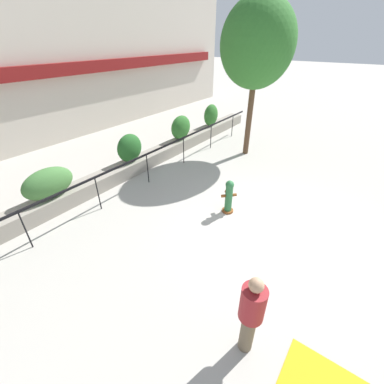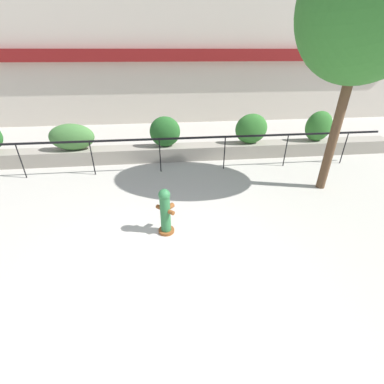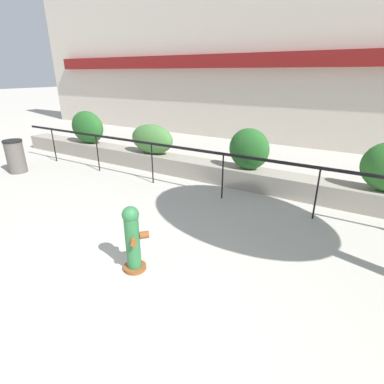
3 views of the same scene
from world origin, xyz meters
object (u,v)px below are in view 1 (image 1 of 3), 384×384
object	(u,v)px
hedge_bush_1	(48,183)
pedestrian	(251,312)
street_tree	(258,44)
hedge_bush_3	(181,128)
hedge_bush_4	(211,115)
hedge_bush_2	(130,148)
fire_hydrant	(229,196)

from	to	relation	value
hedge_bush_1	pedestrian	xyz separation A→B (m)	(-0.31, -6.67, 0.03)
hedge_bush_1	street_tree	xyz separation A→B (m)	(7.71, -2.76, 3.46)
hedge_bush_3	hedge_bush_4	bearing A→B (deg)	0.00
hedge_bush_1	street_tree	size ratio (longest dim) A/B	0.25
hedge_bush_4	street_tree	size ratio (longest dim) A/B	0.19
hedge_bush_2	hedge_bush_4	bearing A→B (deg)	0.00
hedge_bush_1	hedge_bush_2	distance (m)	3.21
hedge_bush_1	street_tree	world-z (taller)	street_tree
hedge_bush_1	fire_hydrant	size ratio (longest dim) A/B	1.40
hedge_bush_1	fire_hydrant	world-z (taller)	hedge_bush_1
hedge_bush_1	hedge_bush_4	xyz separation A→B (m)	(8.99, 0.00, 0.11)
hedge_bush_1	hedge_bush_3	size ratio (longest dim) A/B	1.27
hedge_bush_1	fire_hydrant	xyz separation A→B (m)	(3.10, -4.41, -0.40)
street_tree	pedestrian	bearing A→B (deg)	-154.06
hedge_bush_1	pedestrian	bearing A→B (deg)	-92.69
hedge_bush_3	street_tree	world-z (taller)	street_tree
fire_hydrant	street_tree	xyz separation A→B (m)	(4.61, 1.64, 3.87)
street_tree	pedestrian	size ratio (longest dim) A/B	3.51
hedge_bush_1	hedge_bush_2	xyz separation A→B (m)	(3.21, 0.00, 0.08)
hedge_bush_3	hedge_bush_2	bearing A→B (deg)	180.00
hedge_bush_3	pedestrian	xyz separation A→B (m)	(-6.68, -6.67, -0.06)
hedge_bush_1	hedge_bush_4	size ratio (longest dim) A/B	1.35
pedestrian	street_tree	bearing A→B (deg)	25.94
fire_hydrant	street_tree	bearing A→B (deg)	19.59
hedge_bush_4	fire_hydrant	distance (m)	7.37
fire_hydrant	pedestrian	xyz separation A→B (m)	(-3.41, -2.26, 0.44)
hedge_bush_2	street_tree	distance (m)	6.27
hedge_bush_1	fire_hydrant	distance (m)	5.40
hedge_bush_2	hedge_bush_3	size ratio (longest dim) A/B	0.91
pedestrian	hedge_bush_4	bearing A→B (deg)	35.63
fire_hydrant	pedestrian	distance (m)	4.12
fire_hydrant	hedge_bush_2	bearing A→B (deg)	88.58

